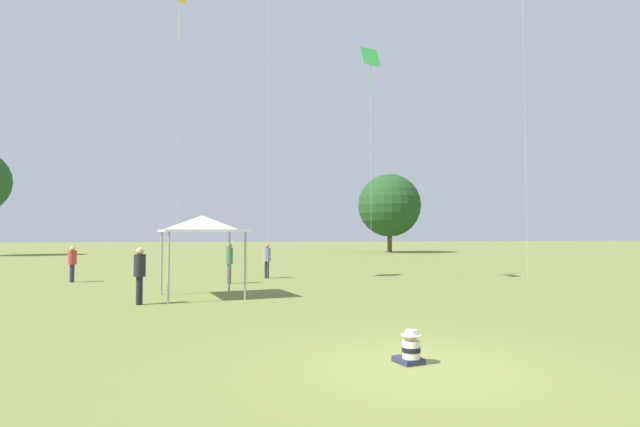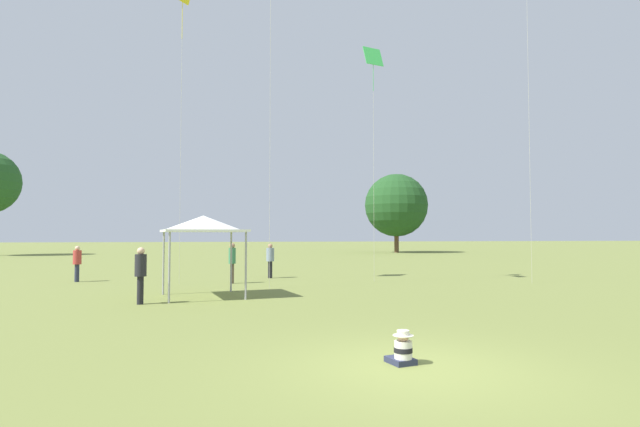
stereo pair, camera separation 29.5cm
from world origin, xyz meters
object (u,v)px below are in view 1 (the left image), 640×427
Objects in this scene: person_standing_0 at (140,270)px; kite_3 at (370,64)px; seated_toddler at (410,349)px; distant_tree_1 at (389,205)px; person_standing_2 at (267,258)px; person_standing_1 at (72,261)px; canopy_tent at (202,224)px; person_standing_3 at (229,259)px.

person_standing_0 is 0.16× the size of kite_3.
person_standing_0 is at bearing 109.75° from seated_toddler.
distant_tree_1 is at bearing 96.40° from kite_3.
person_standing_2 is 38.59m from distant_tree_1.
kite_3 reaches higher than person_standing_0.
person_standing_0 is 1.07× the size of person_standing_1.
kite_3 is (3.98, 14.63, 10.20)m from seated_toddler.
person_standing_2 is at bearing 67.29° from canopy_tent.
kite_3 is at bearing -83.39° from person_standing_3.
person_standing_3 is 41.68m from distant_tree_1.
person_standing_1 is at bearing 106.33° from seated_toddler.
distant_tree_1 is (17.94, 50.74, 5.61)m from seated_toddler.
distant_tree_1 reaches higher than person_standing_1.
canopy_tent is at bearing -118.04° from distant_tree_1.
canopy_tent is at bearing -121.74° from kite_3.
kite_3 is at bearing -34.97° from person_standing_1.
person_standing_1 is (-9.77, 16.97, 0.74)m from seated_toddler.
seated_toddler is at bearing -109.47° from distant_tree_1.
person_standing_0 reaches higher than seated_toddler.
kite_3 is (9.59, 6.12, 9.37)m from person_standing_0.
person_standing_0 is at bearing -140.68° from canopy_tent.
kite_3 is 38.98m from distant_tree_1.
person_standing_2 is (9.07, 0.32, 0.04)m from person_standing_1.
distant_tree_1 is at bearing 56.94° from seated_toddler.
seated_toddler is at bearing 22.06° from person_standing_2.
person_standing_3 is (2.96, 6.30, 0.03)m from person_standing_0.
distant_tree_1 is at bearing 25.32° from person_standing_1.
person_standing_0 is 14.73m from kite_3.
person_standing_1 is at bearing 81.24° from person_standing_3.
seated_toddler is 0.34× the size of person_standing_2.
person_standing_0 is at bearing -119.14° from distant_tree_1.
kite_3 reaches higher than person_standing_1.
person_standing_3 reaches higher than person_standing_0.
seated_toddler is at bearing -161.73° from person_standing_3.
person_standing_2 is 0.95× the size of person_standing_3.
person_standing_0 is at bearing -119.92° from kite_3.
seated_toddler is at bearing -85.39° from person_standing_1.
seated_toddler is at bearing -77.23° from person_standing_0.
person_standing_1 is 9.07m from person_standing_2.
canopy_tent is 0.33× the size of distant_tree_1.
kite_3 reaches higher than seated_toddler.
person_standing_3 is (-1.95, -2.48, 0.08)m from person_standing_2.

